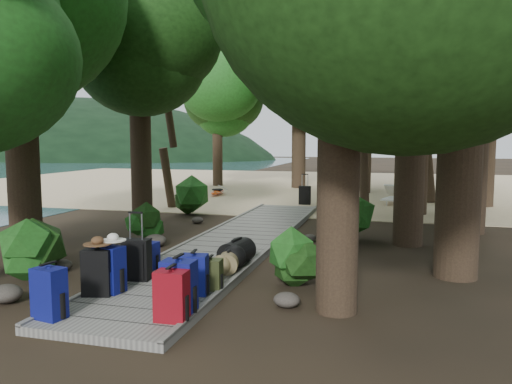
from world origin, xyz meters
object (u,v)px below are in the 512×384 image
(duffel_right_khaki, at_px, (229,262))
(sun_lounger, at_px, (394,195))
(lone_suitcase_on_sand, at_px, (305,195))
(kayak, at_px, (218,191))
(backpack_right_a, at_px, (172,293))
(backpack_right_b, at_px, (179,284))
(backpack_left_b, at_px, (98,269))
(backpack_left_d, at_px, (148,254))
(backpack_right_d, at_px, (211,273))
(backpack_left_a, at_px, (49,290))
(backpack_right_c, at_px, (194,272))
(backpack_left_c, at_px, (109,267))
(duffel_right_black, at_px, (237,252))
(suitcase_on_boardwalk, at_px, (137,260))

(duffel_right_khaki, bearing_deg, sun_lounger, 64.45)
(lone_suitcase_on_sand, distance_m, kayak, 4.70)
(backpack_right_a, xyz_separation_m, backpack_right_b, (-0.03, 0.29, 0.03))
(backpack_left_b, xyz_separation_m, backpack_left_d, (-0.00, 1.57, -0.12))
(backpack_right_b, distance_m, lone_suitcase_on_sand, 12.27)
(backpack_right_d, bearing_deg, backpack_left_a, -135.64)
(sun_lounger, bearing_deg, backpack_right_c, -87.63)
(backpack_left_c, xyz_separation_m, backpack_right_d, (1.43, 0.52, -0.13))
(backpack_left_a, relative_size, backpack_left_c, 0.95)
(backpack_right_c, distance_m, sun_lounger, 12.79)
(duffel_right_khaki, bearing_deg, backpack_left_d, 175.48)
(backpack_right_b, distance_m, kayak, 15.11)
(backpack_left_a, distance_m, kayak, 15.33)
(backpack_left_d, height_order, backpack_right_a, backpack_right_a)
(backpack_left_d, xyz_separation_m, kayak, (-3.14, 12.41, -0.20))
(backpack_left_b, relative_size, backpack_right_b, 0.98)
(backpack_right_d, xyz_separation_m, lone_suitcase_on_sand, (-0.46, 11.17, -0.02))
(backpack_left_b, bearing_deg, kayak, 89.74)
(backpack_right_a, height_order, sun_lounger, backpack_right_a)
(kayak, xyz_separation_m, sun_lounger, (7.40, -1.13, 0.16))
(backpack_left_c, bearing_deg, backpack_left_b, -107.35)
(backpack_right_b, height_order, backpack_right_c, backpack_right_b)
(backpack_right_c, height_order, duffel_right_black, backpack_right_c)
(backpack_left_b, xyz_separation_m, backpack_right_d, (1.51, 0.69, -0.12))
(backpack_left_d, xyz_separation_m, duffel_right_black, (1.44, 0.69, -0.04))
(backpack_left_d, bearing_deg, backpack_left_a, -84.00)
(backpack_right_d, bearing_deg, duffel_right_khaki, 89.63)
(backpack_right_c, relative_size, kayak, 0.19)
(backpack_left_c, xyz_separation_m, lone_suitcase_on_sand, (0.97, 11.69, -0.15))
(lone_suitcase_on_sand, height_order, kayak, lone_suitcase_on_sand)
(backpack_right_b, height_order, backpack_right_d, backpack_right_b)
(backpack_right_d, height_order, duffel_right_black, backpack_right_d)
(backpack_right_a, distance_m, sun_lounger, 13.82)
(kayak, bearing_deg, backpack_left_d, -80.81)
(lone_suitcase_on_sand, bearing_deg, backpack_left_d, -99.25)
(backpack_right_b, bearing_deg, backpack_right_c, 96.87)
(backpack_left_a, xyz_separation_m, backpack_left_b, (0.05, 1.03, 0.02))
(backpack_left_a, xyz_separation_m, suitcase_on_boardwalk, (0.21, 1.90, -0.03))
(suitcase_on_boardwalk, distance_m, lone_suitcase_on_sand, 11.03)
(backpack_right_a, relative_size, lone_suitcase_on_sand, 1.05)
(backpack_left_a, bearing_deg, backpack_left_b, 98.04)
(backpack_right_a, xyz_separation_m, duffel_right_khaki, (-0.05, 2.43, -0.18))
(backpack_left_a, height_order, kayak, backpack_left_a)
(backpack_right_c, relative_size, lone_suitcase_on_sand, 0.98)
(lone_suitcase_on_sand, bearing_deg, backpack_left_a, -98.27)
(backpack_right_d, bearing_deg, backpack_left_b, -159.00)
(backpack_right_a, height_order, backpack_right_b, backpack_right_b)
(backpack_left_a, bearing_deg, suitcase_on_boardwalk, 94.34)
(backpack_right_a, bearing_deg, sun_lounger, 76.13)
(backpack_left_c, distance_m, backpack_right_b, 1.50)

